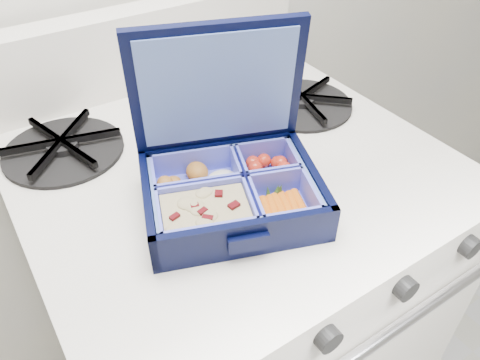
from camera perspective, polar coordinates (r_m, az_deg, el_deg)
stove at (r=1.03m, az=-1.38°, el=-17.26°), size 0.60×0.60×0.90m
bento_box at (r=0.59m, az=-1.03°, el=-1.66°), size 0.26×0.24×0.05m
burner_grate at (r=0.82m, az=7.50°, el=9.73°), size 0.22×0.22×0.03m
burner_grate_rear at (r=0.75m, az=-20.82°, el=3.86°), size 0.22×0.22×0.02m
fork at (r=0.71m, az=-7.32°, el=3.80°), size 0.15×0.13×0.01m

